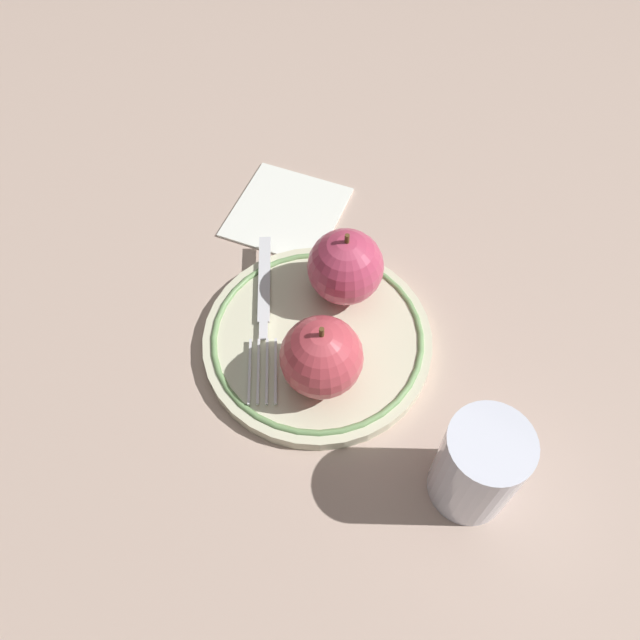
# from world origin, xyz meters

# --- Properties ---
(ground_plane) EXTENTS (2.00, 2.00, 0.00)m
(ground_plane) POSITION_xyz_m (0.00, 0.00, 0.00)
(ground_plane) COLOR #BB9F8F
(plate) EXTENTS (0.22, 0.22, 0.02)m
(plate) POSITION_xyz_m (-0.00, -0.02, 0.01)
(plate) COLOR beige
(plate) RESTS_ON ground_plane
(apple_red_whole) EXTENTS (0.07, 0.07, 0.08)m
(apple_red_whole) POSITION_xyz_m (0.04, 0.01, 0.05)
(apple_red_whole) COLOR #C1424D
(apple_red_whole) RESTS_ON plate
(apple_second_whole) EXTENTS (0.07, 0.07, 0.08)m
(apple_second_whole) POSITION_xyz_m (-0.06, -0.02, 0.05)
(apple_second_whole) COLOR #BA3D5B
(apple_second_whole) RESTS_ON plate
(fork) EXTENTS (0.17, 0.13, 0.00)m
(fork) POSITION_xyz_m (0.00, -0.08, 0.02)
(fork) COLOR silver
(fork) RESTS_ON plate
(drinking_glass) EXTENTS (0.07, 0.07, 0.10)m
(drinking_glass) POSITION_xyz_m (0.05, 0.17, 0.05)
(drinking_glass) COLOR white
(drinking_glass) RESTS_ON ground_plane
(napkin_folded) EXTENTS (0.14, 0.14, 0.01)m
(napkin_folded) POSITION_xyz_m (-0.13, -0.14, 0.00)
(napkin_folded) COLOR white
(napkin_folded) RESTS_ON ground_plane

